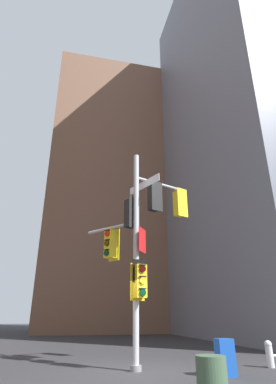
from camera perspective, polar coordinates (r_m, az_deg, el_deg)
ground at (r=10.22m, az=-0.41°, el=-30.41°), size 120.00×120.00×0.00m
building_mid_block at (r=37.31m, az=-5.56°, el=-0.91°), size 13.53×13.53×29.74m
signal_pole_assembly at (r=10.79m, az=0.66°, el=-7.51°), size 3.67×2.55×7.05m
fire_hydrant at (r=11.60m, az=23.25°, el=-25.84°), size 0.33×0.23×0.77m
newspaper_box at (r=9.62m, az=15.92°, el=-27.46°), size 0.45×0.36×0.91m
trash_bin at (r=6.53m, az=13.66°, el=-31.04°), size 0.55×0.55×0.82m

